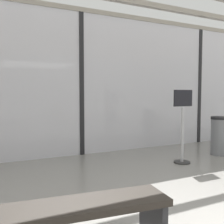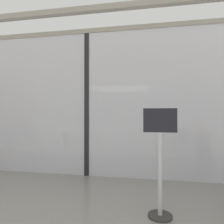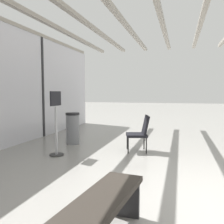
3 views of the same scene
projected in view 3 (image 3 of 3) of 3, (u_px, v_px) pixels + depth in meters
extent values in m
cube|color=black|center=(42.00, 87.00, 7.56)|extent=(0.10, 0.12, 3.15)
cube|color=black|center=(136.00, 135.00, 5.68)|extent=(0.59, 0.59, 0.06)
cube|color=black|center=(146.00, 125.00, 5.65)|extent=(0.50, 0.26, 0.44)
cylinder|color=black|center=(127.00, 142.00, 5.91)|extent=(0.03, 0.03, 0.37)
cylinder|color=black|center=(128.00, 146.00, 5.49)|extent=(0.03, 0.03, 0.37)
cylinder|color=black|center=(144.00, 142.00, 5.90)|extent=(0.03, 0.03, 0.37)
cylinder|color=black|center=(146.00, 146.00, 5.48)|extent=(0.03, 0.03, 0.37)
cube|color=#28231E|center=(98.00, 204.00, 2.07)|extent=(1.54, 0.57, 0.06)
cube|color=#262628|center=(124.00, 199.00, 2.70)|extent=(0.06, 0.36, 0.41)
cylinder|color=slate|center=(73.00, 129.00, 6.54)|extent=(0.36, 0.36, 0.80)
cylinder|color=black|center=(73.00, 114.00, 6.50)|extent=(0.38, 0.38, 0.06)
cylinder|color=#333333|center=(57.00, 155.00, 5.35)|extent=(0.32, 0.32, 0.03)
cylinder|color=#B2B2B7|center=(56.00, 131.00, 5.30)|extent=(0.06, 0.06, 1.10)
cube|color=black|center=(56.00, 99.00, 5.24)|extent=(0.44, 0.03, 0.32)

